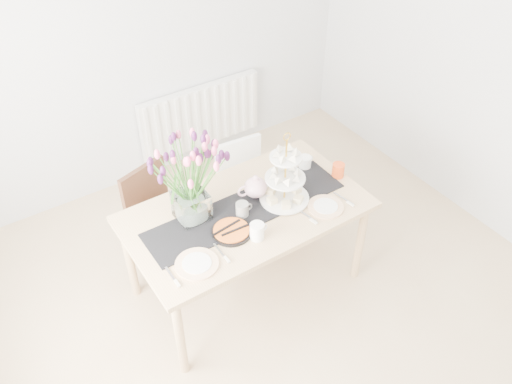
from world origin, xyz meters
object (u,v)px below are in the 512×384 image
tart_tin (231,231)px  tulip_vase (188,169)px  cake_stand (285,184)px  mug_orange (338,170)px  teapot (256,187)px  mug_white (257,231)px  plate_right (326,207)px  dining_table (246,218)px  chair_white (244,181)px  chair_brown (157,210)px  radiator (201,117)px  mug_grey (242,210)px  plate_left (197,264)px  cream_jug (305,162)px

tart_tin → tulip_vase: bearing=117.1°
cake_stand → tulip_vase: bearing=162.5°
tart_tin → mug_orange: 0.94m
teapot → tart_tin: size_ratio=0.98×
mug_white → plate_right: (0.54, -0.02, -0.05)m
tulip_vase → dining_table: bearing=-21.7°
mug_white → chair_white: bearing=57.1°
chair_brown → teapot: (0.52, -0.55, 0.36)m
mug_orange → dining_table: bearing=143.9°
radiator → mug_grey: 1.76m
cake_stand → plate_right: size_ratio=2.04×
cake_stand → teapot: cake_stand is taller
radiator → cake_stand: 1.73m
mug_orange → cake_stand: bearing=148.3°
chair_brown → cake_stand: 1.04m
dining_table → chair_white: chair_white is taller
tulip_vase → mug_white: 0.58m
teapot → plate_left: bearing=-144.7°
teapot → cream_jug: 0.48m
mug_grey → mug_white: bearing=-96.1°
plate_right → tart_tin: bearing=167.7°
cake_stand → mug_grey: 0.33m
dining_table → teapot: bearing=32.2°
chair_white → chair_brown: bearing=180.0°
radiator → dining_table: bearing=-108.1°
tart_tin → mug_white: size_ratio=2.34×
cake_stand → radiator: bearing=81.3°
plate_left → plate_right: size_ratio=1.09×
plate_right → mug_orange: bearing=37.1°
teapot → plate_right: bearing=-39.6°
dining_table → plate_right: bearing=-31.2°
chair_white → mug_white: 0.99m
chair_white → cake_stand: size_ratio=1.59×
tulip_vase → mug_white: (0.25, -0.39, -0.35)m
chair_white → plate_left: 1.22m
tart_tin → cake_stand: bearing=9.2°
chair_brown → mug_orange: bearing=-48.6°
chair_brown → plate_right: 1.27m
mug_grey → plate_right: 0.56m
chair_white → plate_left: size_ratio=2.97×
teapot → cream_jug: size_ratio=2.77×
cake_stand → tart_tin: bearing=-170.8°
chair_white → cream_jug: 0.60m
chair_white → mug_orange: (0.39, -0.62, 0.35)m
dining_table → mug_grey: size_ratio=16.00×
cake_stand → plate_left: 0.81m
tulip_vase → mug_grey: (0.28, -0.16, -0.35)m
cake_stand → teapot: 0.21m
chair_white → plate_left: bearing=-131.4°
chair_brown → cream_jug: cream_jug is taller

